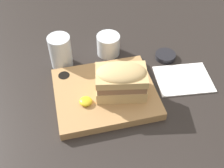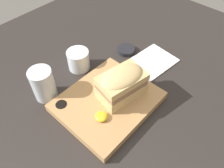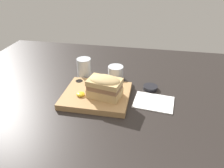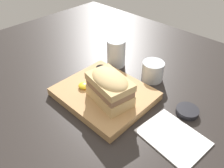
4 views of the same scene
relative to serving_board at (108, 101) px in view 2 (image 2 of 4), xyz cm
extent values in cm
cube|color=#282321|center=(-0.05, 4.33, -2.32)|extent=(154.77, 122.63, 2.00)
cube|color=tan|center=(0.09, -0.07, -0.01)|extent=(28.94, 24.59, 2.64)
cylinder|color=black|center=(-10.94, 8.78, 0.72)|extent=(3.44, 3.44, 1.32)
cube|color=tan|center=(4.18, -1.86, 3.16)|extent=(15.31, 11.22, 3.69)
cube|color=#936B4C|center=(4.18, -1.86, 6.06)|extent=(14.69, 10.77, 2.12)
cube|color=tan|center=(4.18, -1.86, 8.23)|extent=(15.31, 11.22, 2.21)
ellipsoid|color=tan|center=(4.18, -1.86, 9.16)|extent=(15.00, 10.99, 3.32)
ellipsoid|color=gold|center=(-6.24, -3.48, 2.03)|extent=(3.60, 3.60, 1.44)
cylinder|color=silver|center=(-10.72, 16.99, 4.06)|extent=(7.10, 7.10, 10.76)
cylinder|color=silver|center=(-10.72, 16.99, 1.30)|extent=(6.25, 6.25, 4.84)
cylinder|color=silver|center=(5.29, 19.00, 2.19)|extent=(7.77, 7.77, 7.03)
cylinder|color=#33050F|center=(5.29, 19.00, 1.24)|extent=(6.99, 6.99, 4.72)
cube|color=white|center=(25.26, 0.99, -1.12)|extent=(18.22, 14.83, 0.40)
cylinder|color=black|center=(23.39, 12.01, -0.49)|extent=(6.78, 6.78, 1.68)
camera|label=1|loc=(-10.68, -53.38, 61.73)|focal=45.00mm
camera|label=2|loc=(-29.43, -28.55, 54.07)|focal=35.00mm
camera|label=3|loc=(22.04, -79.00, 53.31)|focal=35.00mm
camera|label=4|loc=(39.46, -37.71, 46.53)|focal=35.00mm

